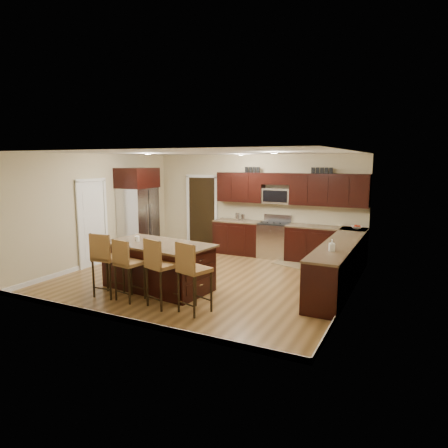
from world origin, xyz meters
The scene contains 24 objects.
floor centered at (0.00, 0.00, 0.00)m, with size 6.00×6.00×0.00m, color brown.
ceiling centered at (0.00, 0.00, 2.70)m, with size 6.00×6.00×0.00m, color silver.
wall_back centered at (0.00, 2.75, 1.35)m, with size 6.00×6.00×0.00m, color #C2B58C.
wall_left centered at (-3.00, 0.00, 1.35)m, with size 5.50×5.50×0.00m, color #C2B58C.
wall_right centered at (3.00, 0.00, 1.35)m, with size 5.50×5.50×0.00m, color #C2B58C.
base_cabinets centered at (1.90, 1.45, 0.46)m, with size 4.02×3.96×0.92m.
upper_cabinets centered at (1.04, 2.58, 1.84)m, with size 4.00×0.33×0.80m.
range centered at (0.68, 2.45, 0.47)m, with size 0.76×0.64×1.11m.
microwave centered at (0.68, 2.60, 1.62)m, with size 0.76×0.31×0.40m, color silver.
doorway centered at (-1.65, 2.73, 1.03)m, with size 0.85×0.03×2.06m, color black.
pantry_door centered at (-2.98, -0.30, 1.02)m, with size 0.03×0.80×2.04m, color white.
letter_decor centered at (0.90, 2.58, 2.29)m, with size 2.20×0.03×0.15m, color black, non-canonical shape.
island centered at (-0.53, -1.06, 0.43)m, with size 2.32×1.40×0.92m.
stool_left centered at (-1.10, -1.91, 0.76)m, with size 0.48×0.48×1.21m.
stool_mid centered at (-0.61, -1.90, 0.71)m, with size 0.49×0.49×1.14m.
stool_right centered at (0.11, -1.90, 0.76)m, with size 0.57×0.57×1.22m.
refrigerator centered at (-2.62, 1.00, 1.21)m, with size 0.79×0.97×2.35m.
floor_mat centered at (1.32, 1.94, 0.01)m, with size 0.86×0.57×0.01m, color brown.
fruit_bowl centered at (2.75, 2.45, 0.95)m, with size 0.27×0.27×0.07m, color silver.
soap_bottle centered at (2.70, -0.23, 1.03)m, with size 0.10×0.10×0.21m, color #B2B2B2.
canister_tall centered at (-0.38, 2.45, 1.02)m, with size 0.12×0.12×0.20m, color silver.
canister_short centered at (-0.22, 2.45, 1.01)m, with size 0.11×0.11×0.18m, color silver.
island_jar centered at (-1.03, -1.06, 0.97)m, with size 0.10×0.10×0.10m, color white.
stool_extra centered at (0.76, -1.90, 0.76)m, with size 0.57×0.57×1.22m.
Camera 1 is at (4.07, -7.39, 2.53)m, focal length 32.00 mm.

